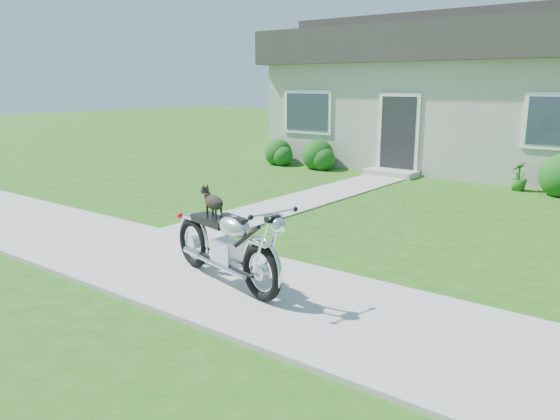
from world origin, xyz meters
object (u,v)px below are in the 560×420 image
object	(u,v)px
house	(492,93)
motorcycle_with_dog	(226,244)
potted_plant_left	(314,157)
potted_plant_right	(519,176)

from	to	relation	value
house	motorcycle_with_dog	size ratio (longest dim) A/B	5.75
motorcycle_with_dog	house	bearing A→B (deg)	106.69
potted_plant_left	motorcycle_with_dog	xyz separation A→B (m)	(4.58, -8.67, 0.21)
house	motorcycle_with_dog	xyz separation A→B (m)	(0.63, -12.12, -1.61)
house	motorcycle_with_dog	bearing A→B (deg)	-87.03
potted_plant_right	motorcycle_with_dog	size ratio (longest dim) A/B	0.30
house	potted_plant_right	distance (m)	4.29
potted_plant_left	house	bearing A→B (deg)	41.06
potted_plant_right	motorcycle_with_dog	xyz separation A→B (m)	(-1.17, -8.67, 0.21)
motorcycle_with_dog	potted_plant_right	bearing A→B (deg)	96.04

